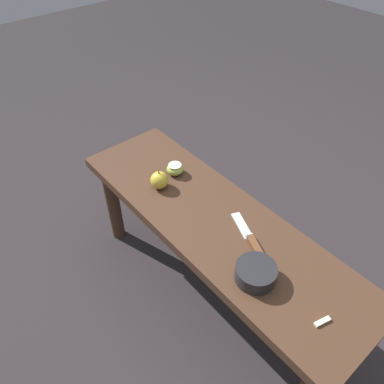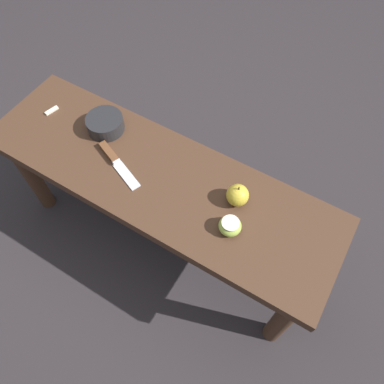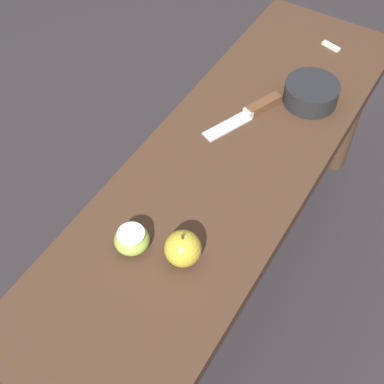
{
  "view_description": "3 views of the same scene",
  "coord_description": "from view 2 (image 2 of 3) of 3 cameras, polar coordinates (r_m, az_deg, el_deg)",
  "views": [
    {
      "loc": [
        -0.64,
        0.64,
        1.44
      ],
      "look_at": [
        0.14,
        -0.01,
        0.5
      ],
      "focal_mm": 35.0,
      "sensor_mm": 36.0,
      "label": 1
    },
    {
      "loc": [
        0.44,
        -0.52,
        1.47
      ],
      "look_at": [
        0.14,
        -0.01,
        0.5
      ],
      "focal_mm": 35.0,
      "sensor_mm": 36.0,
      "label": 2
    },
    {
      "loc": [
        0.69,
        0.33,
        1.34
      ],
      "look_at": [
        0.14,
        -0.01,
        0.5
      ],
      "focal_mm": 50.0,
      "sensor_mm": 36.0,
      "label": 3
    }
  ],
  "objects": [
    {
      "name": "ground_plane",
      "position": [
        1.62,
        -4.03,
        -6.93
      ],
      "size": [
        8.0,
        8.0,
        0.0
      ],
      "primitive_type": "plane",
      "color": "#2D282B"
    },
    {
      "name": "wooden_bench",
      "position": [
        1.27,
        -5.09,
        0.43
      ],
      "size": [
        1.22,
        0.37,
        0.47
      ],
      "color": "#472D1E",
      "rests_on": "ground_plane"
    },
    {
      "name": "knife",
      "position": [
        1.25,
        -11.85,
        5.02
      ],
      "size": [
        0.21,
        0.11,
        0.02
      ],
      "rotation": [
        0.0,
        0.0,
        -0.39
      ],
      "color": "silver",
      "rests_on": "wooden_bench"
    },
    {
      "name": "apple_whole",
      "position": [
        1.13,
        6.95,
        -0.49
      ],
      "size": [
        0.07,
        0.07,
        0.08
      ],
      "color": "gold",
      "rests_on": "wooden_bench"
    },
    {
      "name": "apple_cut",
      "position": [
        1.09,
        5.82,
        -5.15
      ],
      "size": [
        0.07,
        0.07,
        0.04
      ],
      "color": "#9EB747",
      "rests_on": "wooden_bench"
    },
    {
      "name": "apple_slice_near_knife",
      "position": [
        1.46,
        -20.6,
        11.55
      ],
      "size": [
        0.03,
        0.05,
        0.01
      ],
      "color": "silver",
      "rests_on": "wooden_bench"
    },
    {
      "name": "bowl",
      "position": [
        1.33,
        -13.09,
        10.09
      ],
      "size": [
        0.13,
        0.13,
        0.05
      ],
      "color": "#232326",
      "rests_on": "wooden_bench"
    }
  ]
}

